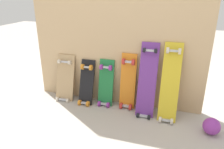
% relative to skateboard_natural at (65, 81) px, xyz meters
% --- Properties ---
extents(ground_plane, '(12.00, 12.00, 0.00)m').
position_rel_skateboard_natural_xyz_m(ground_plane, '(0.63, 0.05, -0.25)').
color(ground_plane, '#B2AAA0').
extents(plywood_wall_panel, '(2.04, 0.04, 1.87)m').
position_rel_skateboard_natural_xyz_m(plywood_wall_panel, '(0.63, 0.12, 0.69)').
color(plywood_wall_panel, tan).
rests_on(plywood_wall_panel, ground).
extents(skateboard_natural, '(0.23, 0.22, 0.64)m').
position_rel_skateboard_natural_xyz_m(skateboard_natural, '(0.00, 0.00, 0.00)').
color(skateboard_natural, tan).
rests_on(skateboard_natural, ground).
extents(skateboard_black, '(0.18, 0.24, 0.59)m').
position_rel_skateboard_natural_xyz_m(skateboard_black, '(0.30, -0.01, -0.01)').
color(skateboard_black, black).
rests_on(skateboard_black, ground).
extents(skateboard_green, '(0.18, 0.19, 0.62)m').
position_rel_skateboard_natural_xyz_m(skateboard_green, '(0.54, 0.02, -0.00)').
color(skateboard_green, '#1E7238').
rests_on(skateboard_green, ground).
extents(skateboard_orange, '(0.18, 0.17, 0.71)m').
position_rel_skateboard_natural_xyz_m(skateboard_orange, '(0.80, 0.03, 0.05)').
color(skateboard_orange, orange).
rests_on(skateboard_orange, ground).
extents(skateboard_purple, '(0.20, 0.30, 0.87)m').
position_rel_skateboard_natural_xyz_m(skateboard_purple, '(1.04, -0.04, 0.11)').
color(skateboard_purple, '#6B338C').
rests_on(skateboard_purple, ground).
extents(skateboard_yellow, '(0.19, 0.33, 0.88)m').
position_rel_skateboard_natural_xyz_m(skateboard_yellow, '(1.28, -0.05, 0.13)').
color(skateboard_yellow, gold).
rests_on(skateboard_yellow, ground).
extents(rubber_ball, '(0.17, 0.17, 0.17)m').
position_rel_skateboard_natural_xyz_m(rubber_ball, '(1.71, -0.25, -0.16)').
color(rubber_ball, purple).
rests_on(rubber_ball, ground).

